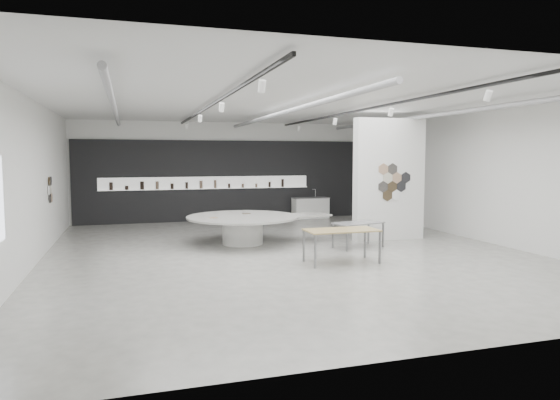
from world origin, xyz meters
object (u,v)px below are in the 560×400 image
object	(u,v)px
sample_table_wood	(342,232)
partition_column	(389,180)
sample_table_stone	(358,225)
display_island	(245,226)
kitchen_counter	(310,208)

from	to	relation	value
sample_table_wood	partition_column	bearing A→B (deg)	44.36
sample_table_wood	sample_table_stone	xyz separation A→B (m)	(1.25, 1.69, -0.10)
display_island	sample_table_wood	bearing A→B (deg)	-74.56
display_island	sample_table_stone	world-z (taller)	display_island
sample_table_wood	sample_table_stone	world-z (taller)	sample_table_wood
kitchen_counter	sample_table_stone	bearing A→B (deg)	-102.37
partition_column	kitchen_counter	distance (m)	5.72
partition_column	sample_table_stone	size ratio (longest dim) A/B	2.45
partition_column	display_island	size ratio (longest dim) A/B	0.81
display_island	sample_table_stone	distance (m)	3.18
partition_column	kitchen_counter	size ratio (longest dim) A/B	2.39
partition_column	sample_table_wood	bearing A→B (deg)	-135.64
sample_table_stone	kitchen_counter	distance (m)	6.56
display_island	sample_table_wood	size ratio (longest dim) A/B	2.65
partition_column	display_island	bearing A→B (deg)	173.33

